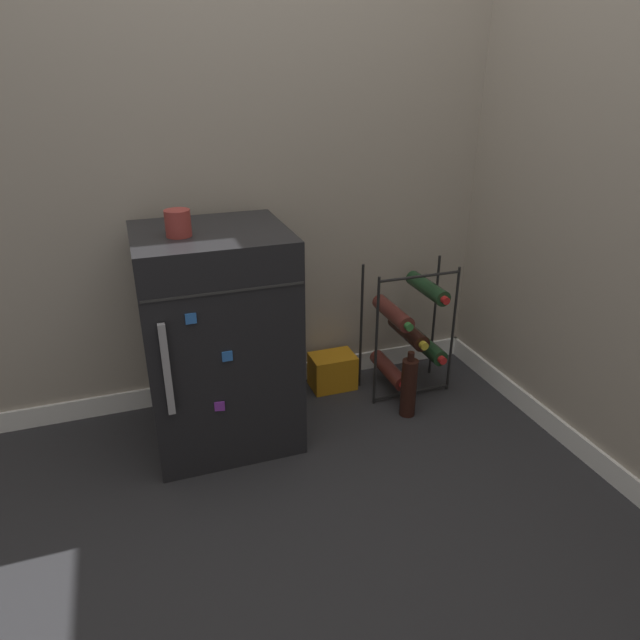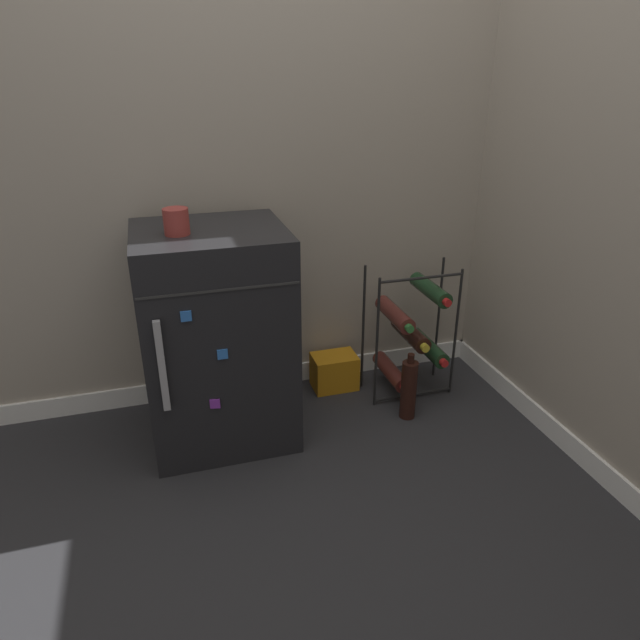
{
  "view_description": "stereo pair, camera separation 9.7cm",
  "coord_description": "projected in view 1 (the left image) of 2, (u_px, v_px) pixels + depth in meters",
  "views": [
    {
      "loc": [
        -0.69,
        -1.66,
        1.39
      ],
      "look_at": [
        0.01,
        0.35,
        0.43
      ],
      "focal_mm": 32.0,
      "sensor_mm": 36.0,
      "label": 1
    },
    {
      "loc": [
        -0.6,
        -1.69,
        1.39
      ],
      "look_at": [
        0.01,
        0.35,
        0.43
      ],
      "focal_mm": 32.0,
      "sensor_mm": 36.0,
      "label": 2
    }
  ],
  "objects": [
    {
      "name": "wine_rack",
      "position": [
        409.0,
        330.0,
        2.56
      ],
      "size": [
        0.39,
        0.31,
        0.6
      ],
      "color": "black",
      "rests_on": "ground_plane"
    },
    {
      "name": "soda_box",
      "position": [
        333.0,
        371.0,
        2.66
      ],
      "size": [
        0.2,
        0.14,
        0.16
      ],
      "color": "orange",
      "rests_on": "ground_plane"
    },
    {
      "name": "fridge_top_cup",
      "position": [
        178.0,
        223.0,
        1.92
      ],
      "size": [
        0.09,
        0.09,
        0.09
      ],
      "color": "maroon",
      "rests_on": "mini_fridge"
    },
    {
      "name": "mini_fridge",
      "position": [
        218.0,
        339.0,
        2.18
      ],
      "size": [
        0.55,
        0.52,
        0.85
      ],
      "color": "black",
      "rests_on": "ground_plane"
    },
    {
      "name": "wall_back",
      "position": [
        293.0,
        105.0,
        2.26
      ],
      "size": [
        6.71,
        0.07,
        2.5
      ],
      "color": "#9E9384",
      "rests_on": "ground_plane"
    },
    {
      "name": "ground_plane",
      "position": [
        347.0,
        456.0,
        2.21
      ],
      "size": [
        14.0,
        14.0,
        0.0
      ],
      "primitive_type": "plane",
      "color": "#28282B"
    },
    {
      "name": "loose_bottle_floor",
      "position": [
        409.0,
        387.0,
        2.42
      ],
      "size": [
        0.07,
        0.07,
        0.3
      ],
      "color": "black",
      "rests_on": "ground_plane"
    }
  ]
}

